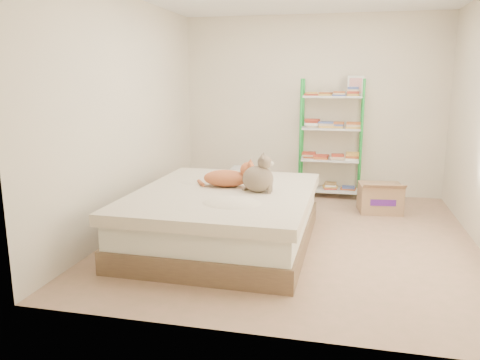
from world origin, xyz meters
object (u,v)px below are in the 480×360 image
(cardboard_box, at_px, (380,198))
(white_bin, at_px, (244,181))
(orange_cat, at_px, (226,176))
(shelf_unit, at_px, (331,139))
(bed, at_px, (224,217))
(grey_cat, at_px, (258,173))

(cardboard_box, bearing_deg, white_bin, 159.01)
(orange_cat, xyz_separation_m, white_bin, (-0.20, 1.87, -0.47))
(shelf_unit, bearing_deg, cardboard_box, -45.26)
(orange_cat, relative_size, cardboard_box, 0.99)
(bed, relative_size, cardboard_box, 3.91)
(grey_cat, relative_size, cardboard_box, 0.68)
(orange_cat, distance_m, white_bin, 1.94)
(grey_cat, bearing_deg, shelf_unit, -15.83)
(grey_cat, distance_m, cardboard_box, 2.12)
(shelf_unit, relative_size, cardboard_box, 3.03)
(bed, height_order, shelf_unit, shelf_unit)
(grey_cat, bearing_deg, bed, 94.46)
(shelf_unit, bearing_deg, orange_cat, -116.23)
(orange_cat, bearing_deg, cardboard_box, 35.56)
(cardboard_box, bearing_deg, grey_cat, -137.44)
(bed, distance_m, grey_cat, 0.59)
(shelf_unit, distance_m, white_bin, 1.40)
(shelf_unit, bearing_deg, grey_cat, -106.06)
(shelf_unit, distance_m, cardboard_box, 1.17)
(cardboard_box, bearing_deg, bed, -143.68)
(orange_cat, height_order, white_bin, orange_cat)
(bed, relative_size, grey_cat, 5.74)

